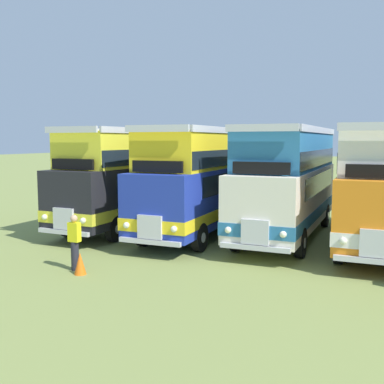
# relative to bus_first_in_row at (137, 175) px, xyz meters

# --- Properties ---
(ground_plane) EXTENTS (200.00, 200.00, 0.00)m
(ground_plane) POSITION_rel_bus_first_in_row_xyz_m (10.63, -0.15, -2.36)
(ground_plane) COLOR olive
(bus_first_in_row) EXTENTS (2.77, 10.32, 4.52)m
(bus_first_in_row) POSITION_rel_bus_first_in_row_xyz_m (0.00, 0.00, 0.00)
(bus_first_in_row) COLOR black
(bus_first_in_row) RESTS_ON ground
(bus_second_in_row) EXTENTS (2.73, 10.97, 4.52)m
(bus_second_in_row) POSITION_rel_bus_first_in_row_xyz_m (3.54, 0.17, 0.00)
(bus_second_in_row) COLOR #1E339E
(bus_second_in_row) RESTS_ON ground
(bus_third_in_row) EXTENTS (2.63, 9.86, 4.52)m
(bus_third_in_row) POSITION_rel_bus_first_in_row_xyz_m (7.08, 0.21, -0.00)
(bus_third_in_row) COLOR silver
(bus_third_in_row) RESTS_ON ground
(bus_fourth_in_row) EXTENTS (2.70, 10.10, 4.52)m
(bus_fourth_in_row) POSITION_rel_bus_first_in_row_xyz_m (10.62, 0.09, -0.00)
(bus_fourth_in_row) COLOR orange
(bus_fourth_in_row) RESTS_ON ground
(cone_mid_row) EXTENTS (0.36, 0.36, 0.68)m
(cone_mid_row) POSITION_rel_bus_first_in_row_xyz_m (2.55, -7.77, -2.02)
(cone_mid_row) COLOR orange
(cone_mid_row) RESTS_ON ground
(marshal_person) EXTENTS (0.36, 0.24, 1.73)m
(marshal_person) POSITION_rel_bus_first_in_row_xyz_m (2.13, -7.47, -1.47)
(marshal_person) COLOR #23232D
(marshal_person) RESTS_ON ground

